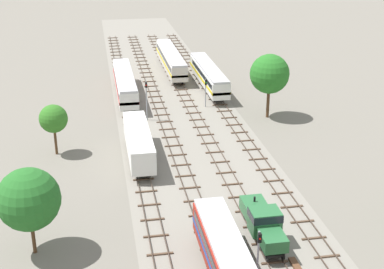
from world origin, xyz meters
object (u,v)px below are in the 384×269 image
at_px(diesel_railcar_centre_far, 209,74).
at_px(passenger_coach_centre_left_farther, 171,59).
at_px(diesel_railcar_far_left_midfar, 125,82).
at_px(signal_post_near, 146,96).
at_px(signal_post_nearest, 258,251).
at_px(signal_post_mid, 206,89).
at_px(shunter_loco_centre_left_near, 263,221).
at_px(freight_boxcar_far_left_mid, 138,141).

height_order(diesel_railcar_centre_far, passenger_coach_centre_left_farther, same).
distance_m(diesel_railcar_far_left_midfar, signal_post_near, 11.73).
bearing_deg(signal_post_nearest, signal_post_near, 96.88).
xyz_separation_m(signal_post_near, signal_post_mid, (9.65, 4.31, -0.81)).
xyz_separation_m(shunter_loco_centre_left_near, diesel_railcar_centre_far, (4.82, 47.28, 0.59)).
distance_m(shunter_loco_centre_left_near, diesel_railcar_centre_far, 47.53).
relative_size(diesel_railcar_far_left_midfar, signal_post_mid, 4.53).
xyz_separation_m(diesel_railcar_centre_far, signal_post_mid, (-2.41, -9.31, 0.32)).
bearing_deg(shunter_loco_centre_left_near, passenger_coach_centre_left_farther, 90.00).
bearing_deg(signal_post_near, signal_post_nearest, -83.12).
bearing_deg(passenger_coach_centre_left_farther, freight_boxcar_far_left_mid, -103.83).
relative_size(shunter_loco_centre_left_near, diesel_railcar_centre_far, 0.41).
height_order(passenger_coach_centre_left_farther, signal_post_nearest, signal_post_nearest).
bearing_deg(signal_post_nearest, signal_post_mid, 83.78).
relative_size(shunter_loco_centre_left_near, signal_post_mid, 1.87).
bearing_deg(passenger_coach_centre_left_farther, signal_post_mid, -83.51).
xyz_separation_m(shunter_loco_centre_left_near, passenger_coach_centre_left_farther, (0.00, 59.18, 0.60)).
height_order(shunter_loco_centre_left_near, diesel_railcar_centre_far, diesel_railcar_centre_far).
relative_size(diesel_railcar_far_left_midfar, passenger_coach_centre_left_farther, 0.93).
bearing_deg(diesel_railcar_far_left_midfar, signal_post_near, -78.08).
bearing_deg(shunter_loco_centre_left_near, signal_post_near, 102.13).
bearing_deg(diesel_railcar_far_left_midfar, shunter_loco_centre_left_near, -77.92).
xyz_separation_m(diesel_railcar_centre_far, passenger_coach_centre_left_farther, (-4.82, 11.90, 0.02)).
height_order(shunter_loco_centre_left_near, signal_post_nearest, signal_post_nearest).
distance_m(freight_boxcar_far_left_mid, signal_post_nearest, 27.31).
distance_m(passenger_coach_centre_left_farther, signal_post_near, 26.55).
xyz_separation_m(freight_boxcar_far_left_mid, signal_post_nearest, (7.23, -26.32, 0.80)).
xyz_separation_m(signal_post_nearest, signal_post_mid, (4.82, 44.30, -0.33)).
bearing_deg(diesel_railcar_centre_far, signal_post_mid, -104.53).
relative_size(freight_boxcar_far_left_mid, signal_post_nearest, 2.75).
relative_size(freight_boxcar_far_left_mid, signal_post_near, 2.36).
bearing_deg(signal_post_mid, shunter_loco_centre_left_near, -93.64).
xyz_separation_m(diesel_railcar_far_left_midfar, signal_post_nearest, (7.24, -51.41, 0.66)).
xyz_separation_m(diesel_railcar_far_left_midfar, signal_post_near, (2.41, -11.43, 1.13)).
relative_size(shunter_loco_centre_left_near, signal_post_near, 1.43).
distance_m(passenger_coach_centre_left_farther, signal_post_nearest, 65.55).
relative_size(passenger_coach_centre_left_farther, signal_post_mid, 4.86).
relative_size(shunter_loco_centre_left_near, signal_post_nearest, 1.66).
xyz_separation_m(diesel_railcar_centre_far, signal_post_near, (-12.06, -13.62, 1.13)).
bearing_deg(signal_post_mid, signal_post_nearest, -96.22).
bearing_deg(freight_boxcar_far_left_mid, signal_post_mid, 56.15).
bearing_deg(passenger_coach_centre_left_farther, diesel_railcar_far_left_midfar, -124.41).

